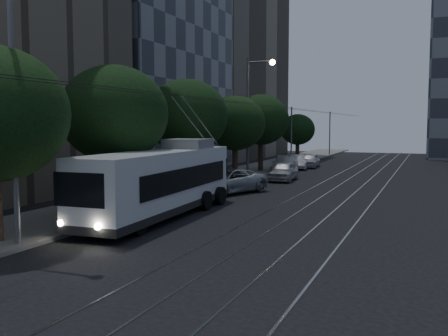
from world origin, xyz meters
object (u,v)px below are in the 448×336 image
Objects in this scene: trolleybus at (162,182)px; car_white_a at (284,171)px; streetlamp_far at (253,106)px; car_white_b at (284,164)px; car_white_c at (296,162)px; car_white_d at (310,161)px; pickup_silver at (227,181)px; streetlamp_near at (21,60)px.

trolleybus is 2.82× the size of car_white_a.
car_white_a is 5.71m from streetlamp_far.
car_white_b is 0.55× the size of streetlamp_far.
streetlamp_far is (-1.09, -9.56, 5.04)m from car_white_c.
streetlamp_far reaches higher than car_white_c.
car_white_d is at bearing 90.32° from car_white_a.
car_white_a is at bearing 103.19° from pickup_silver.
car_white_b is (-0.27, 13.97, -0.01)m from pickup_silver.
pickup_silver is at bearing -98.70° from car_white_b.
car_white_d is (0.53, 20.35, -0.06)m from pickup_silver.
pickup_silver reaches higher than car_white_a.
car_white_b is 29.93m from streetlamp_near.
car_white_a is at bearing 83.19° from trolleybus.
car_white_c is at bearing 95.59° from car_white_a.
trolleybus is 28.71m from car_white_d.
pickup_silver is (-0.19, 8.34, -0.86)m from trolleybus.
streetlamp_near is at bearing -89.27° from streetlamp_far.
car_white_d is at bearing 73.01° from car_white_b.
car_white_c is (-0.27, 18.22, -0.08)m from pickup_silver.
streetlamp_near reaches higher than streetlamp_far.
car_white_a is 6.07m from car_white_b.
car_white_d is at bearing 49.03° from car_white_c.
car_white_a is at bearing -90.94° from car_white_d.
trolleybus is at bearing 79.97° from streetlamp_near.
car_white_d is (-0.80, 12.24, -0.02)m from car_white_a.
trolleybus is 16.52m from car_white_a.
pickup_silver is 8.22m from car_white_a.
car_white_c is at bearing 83.47° from streetlamp_far.
trolleybus is 8.38m from pickup_silver.
car_white_b reaches higher than car_white_c.
car_white_d is 12.86m from streetlamp_far.
streetlamp_near is at bearing -97.20° from car_white_d.
car_white_c is 34.12m from streetlamp_near.
trolleybus is 2.85× the size of car_white_c.
car_white_a is 0.45× the size of streetlamp_far.
car_white_c is (-0.46, 26.56, -0.94)m from trolleybus.
car_white_b reaches higher than car_white_a.
car_white_a is at bearing -101.30° from car_white_c.
car_white_a is (1.14, 16.45, -0.91)m from trolleybus.
car_white_c is 2.28m from car_white_d.
streetlamp_near reaches higher than car_white_a.
car_white_b is 0.49× the size of streetlamp_near.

